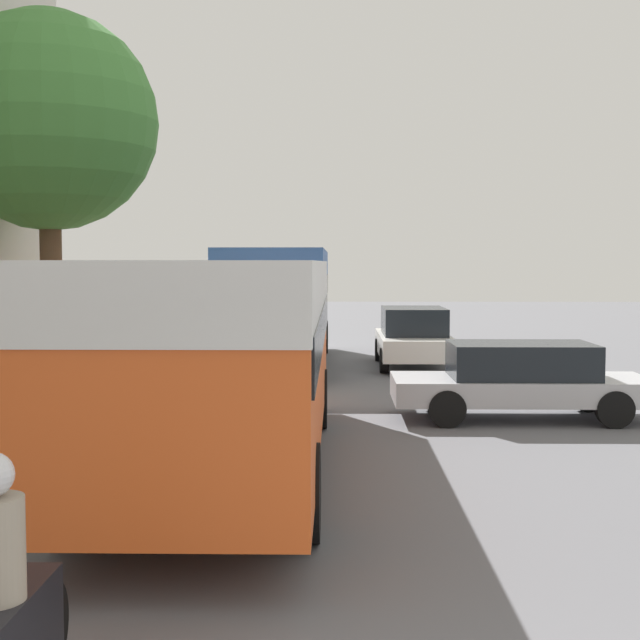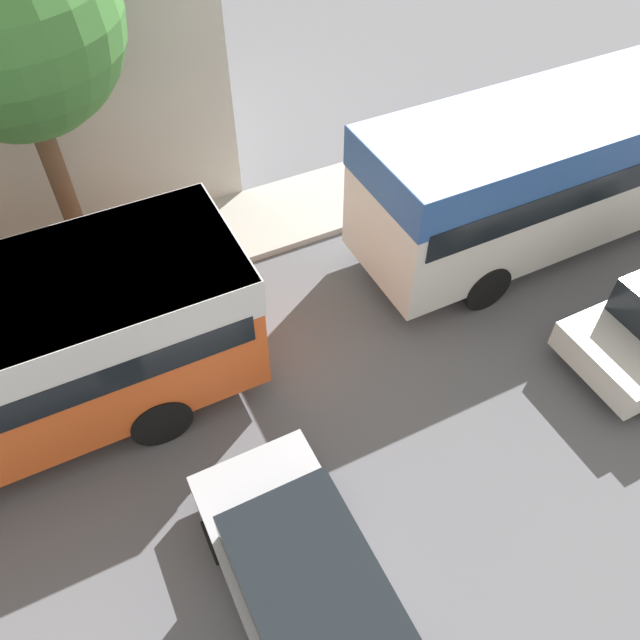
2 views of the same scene
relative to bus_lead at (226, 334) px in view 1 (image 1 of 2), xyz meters
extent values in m
cube|color=#EA5B23|center=(0.00, 0.00, -0.19)|extent=(2.55, 9.90, 2.32)
cube|color=white|center=(0.00, 0.00, 0.62)|extent=(2.58, 9.95, 0.70)
cube|color=black|center=(0.00, 0.00, 0.10)|extent=(2.61, 9.50, 0.51)
cylinder|color=black|center=(-1.18, 3.07, -1.35)|extent=(0.28, 1.00, 1.00)
cylinder|color=black|center=(1.18, 3.07, -1.35)|extent=(0.28, 1.00, 1.00)
cylinder|color=black|center=(-1.18, -3.07, -1.35)|extent=(0.28, 1.00, 1.00)
cylinder|color=black|center=(1.18, -3.07, -1.35)|extent=(0.28, 1.00, 1.00)
cube|color=silver|center=(-0.08, 12.45, -0.03)|extent=(2.50, 9.56, 2.63)
cube|color=#2D569E|center=(-0.08, 12.45, 0.89)|extent=(2.52, 9.61, 0.79)
cube|color=black|center=(-0.08, 12.45, 0.29)|extent=(2.55, 9.18, 0.58)
cylinder|color=black|center=(-1.23, 15.42, -1.35)|extent=(0.28, 1.00, 1.00)
cylinder|color=black|center=(1.06, 15.42, -1.35)|extent=(0.28, 1.00, 1.00)
cylinder|color=black|center=(-1.23, 9.49, -1.35)|extent=(0.28, 1.00, 1.00)
cylinder|color=black|center=(1.06, 9.49, -1.35)|extent=(0.28, 1.00, 1.00)
cube|color=black|center=(-0.48, -6.79, -1.25)|extent=(0.38, 1.10, 0.55)
cylinder|color=black|center=(-0.48, -5.99, -1.53)|extent=(0.10, 0.64, 0.64)
cube|color=silver|center=(3.53, 11.95, -1.25)|extent=(1.85, 4.39, 0.56)
cube|color=black|center=(3.53, 11.95, -0.61)|extent=(1.63, 2.42, 0.72)
cylinder|color=black|center=(2.68, 13.31, -1.53)|extent=(0.22, 0.64, 0.64)
cylinder|color=black|center=(4.38, 13.31, -1.53)|extent=(0.22, 0.64, 0.64)
cylinder|color=black|center=(2.68, 10.59, -1.53)|extent=(0.22, 0.64, 0.64)
cylinder|color=black|center=(4.38, 10.59, -1.53)|extent=(0.22, 0.64, 0.64)
cube|color=#B7B7BC|center=(4.77, 4.01, -1.31)|extent=(4.56, 1.81, 0.43)
cube|color=black|center=(4.77, 4.01, -0.79)|extent=(2.51, 1.59, 0.61)
cylinder|color=black|center=(3.35, 3.17, -1.53)|extent=(0.64, 0.22, 0.64)
cylinder|color=black|center=(3.35, 4.84, -1.53)|extent=(0.64, 0.22, 0.64)
cylinder|color=black|center=(6.18, 3.17, -1.53)|extent=(0.64, 0.22, 0.64)
cylinder|color=black|center=(6.18, 4.84, -1.53)|extent=(0.64, 0.22, 0.64)
cylinder|color=brown|center=(-3.28, 2.91, 0.11)|extent=(0.36, 0.36, 3.62)
sphere|color=#47893D|center=(-3.28, 2.91, 3.28)|extent=(3.60, 3.60, 3.60)
camera|label=1|loc=(1.48, -11.83, 0.96)|focal=50.00mm
camera|label=2|loc=(7.18, 2.89, 7.05)|focal=35.00mm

